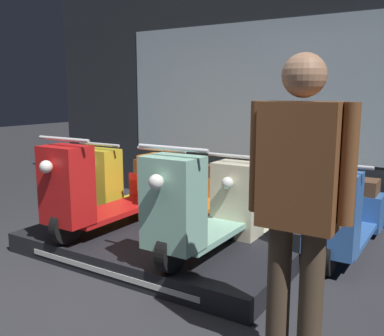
{
  "coord_description": "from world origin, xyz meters",
  "views": [
    {
      "loc": [
        2.29,
        -1.89,
        1.53
      ],
      "look_at": [
        -0.02,
        1.78,
        0.76
      ],
      "focal_mm": 40.0,
      "sensor_mm": 36.0,
      "label": 1
    }
  ],
  "objects_px": {
    "scooter_display_left": "(113,190)",
    "scooter_display_right": "(212,206)",
    "scooter_backrow_2": "(262,202)",
    "scooter_backrow_1": "(192,192)",
    "scooter_backrow_0": "(134,184)",
    "person_right_browsing": "(299,193)",
    "scooter_backrow_3": "(347,215)"
  },
  "relations": [
    {
      "from": "scooter_display_right",
      "to": "scooter_backrow_1",
      "type": "bearing_deg",
      "value": 129.99
    },
    {
      "from": "scooter_display_right",
      "to": "scooter_backrow_3",
      "type": "bearing_deg",
      "value": 47.25
    },
    {
      "from": "scooter_display_right",
      "to": "scooter_backrow_0",
      "type": "relative_size",
      "value": 1.0
    },
    {
      "from": "scooter_display_right",
      "to": "scooter_backrow_1",
      "type": "xyz_separation_m",
      "value": [
        -0.83,
        0.99,
        -0.18
      ]
    },
    {
      "from": "scooter_display_right",
      "to": "person_right_browsing",
      "type": "relative_size",
      "value": 1.0
    },
    {
      "from": "scooter_backrow_0",
      "to": "scooter_backrow_1",
      "type": "xyz_separation_m",
      "value": [
        0.88,
        0.0,
        0.0
      ]
    },
    {
      "from": "scooter_display_right",
      "to": "scooter_backrow_2",
      "type": "bearing_deg",
      "value": 87.55
    },
    {
      "from": "scooter_backrow_2",
      "to": "scooter_backrow_3",
      "type": "distance_m",
      "value": 0.88
    },
    {
      "from": "scooter_display_left",
      "to": "scooter_backrow_3",
      "type": "relative_size",
      "value": 1.0
    },
    {
      "from": "scooter_backrow_0",
      "to": "scooter_backrow_3",
      "type": "distance_m",
      "value": 2.63
    },
    {
      "from": "scooter_backrow_0",
      "to": "scooter_backrow_3",
      "type": "xyz_separation_m",
      "value": [
        2.63,
        0.0,
        0.0
      ]
    },
    {
      "from": "scooter_backrow_2",
      "to": "scooter_backrow_3",
      "type": "xyz_separation_m",
      "value": [
        0.88,
        0.0,
        0.0
      ]
    },
    {
      "from": "scooter_backrow_3",
      "to": "person_right_browsing",
      "type": "height_order",
      "value": "person_right_browsing"
    },
    {
      "from": "scooter_backrow_0",
      "to": "scooter_backrow_1",
      "type": "distance_m",
      "value": 0.88
    },
    {
      "from": "scooter_display_left",
      "to": "scooter_backrow_3",
      "type": "xyz_separation_m",
      "value": [
        2.07,
        0.99,
        -0.18
      ]
    },
    {
      "from": "scooter_display_left",
      "to": "person_right_browsing",
      "type": "bearing_deg",
      "value": -23.92
    },
    {
      "from": "scooter_display_left",
      "to": "scooter_backrow_2",
      "type": "distance_m",
      "value": 1.56
    },
    {
      "from": "scooter_display_right",
      "to": "scooter_backrow_0",
      "type": "height_order",
      "value": "scooter_display_right"
    },
    {
      "from": "scooter_backrow_1",
      "to": "person_right_browsing",
      "type": "bearing_deg",
      "value": -46.04
    },
    {
      "from": "scooter_display_left",
      "to": "scooter_backrow_2",
      "type": "xyz_separation_m",
      "value": [
        1.19,
        0.99,
        -0.18
      ]
    },
    {
      "from": "scooter_backrow_2",
      "to": "scooter_backrow_3",
      "type": "height_order",
      "value": "same"
    },
    {
      "from": "person_right_browsing",
      "to": "scooter_backrow_2",
      "type": "bearing_deg",
      "value": 117.58
    },
    {
      "from": "scooter_display_left",
      "to": "scooter_backrow_1",
      "type": "height_order",
      "value": "scooter_display_left"
    },
    {
      "from": "scooter_display_right",
      "to": "scooter_backrow_1",
      "type": "height_order",
      "value": "scooter_display_right"
    },
    {
      "from": "scooter_backrow_1",
      "to": "person_right_browsing",
      "type": "distance_m",
      "value": 2.83
    },
    {
      "from": "scooter_display_right",
      "to": "scooter_backrow_1",
      "type": "relative_size",
      "value": 1.0
    },
    {
      "from": "scooter_backrow_0",
      "to": "person_right_browsing",
      "type": "relative_size",
      "value": 1.0
    },
    {
      "from": "scooter_backrow_1",
      "to": "scooter_backrow_3",
      "type": "distance_m",
      "value": 1.75
    },
    {
      "from": "scooter_display_left",
      "to": "scooter_backrow_2",
      "type": "bearing_deg",
      "value": 39.79
    },
    {
      "from": "scooter_backrow_1",
      "to": "person_right_browsing",
      "type": "relative_size",
      "value": 1.0
    },
    {
      "from": "scooter_backrow_2",
      "to": "person_right_browsing",
      "type": "relative_size",
      "value": 1.0
    },
    {
      "from": "scooter_display_left",
      "to": "scooter_display_right",
      "type": "relative_size",
      "value": 1.0
    }
  ]
}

